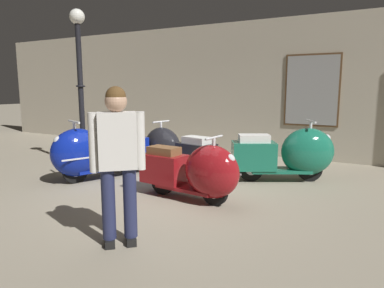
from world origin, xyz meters
The scene contains 8 objects.
ground_plane centered at (0.00, 0.00, 0.00)m, with size 60.00×60.00×0.00m, color gray.
showroom_back_wall centered at (0.16, 3.94, 1.64)m, with size 18.00×0.63×3.27m.
scooter_0 centered at (-1.50, 0.05, 0.50)m, with size 1.15×1.87×1.11m.
scooter_1 centered at (-0.54, 1.19, 0.46)m, with size 1.72×0.77×1.02m.
scooter_2 centered at (0.72, -0.12, 0.46)m, with size 1.67×0.60×1.00m.
scooter_3 centered at (1.65, 1.72, 0.50)m, with size 1.83×1.33×1.11m.
lamppost centered at (-2.49, 0.75, 1.84)m, with size 0.30×0.30×3.23m.
visitor_0 centered at (0.71, -1.80, 0.98)m, with size 0.44×0.43×1.69m.
Camera 1 is at (3.15, -4.55, 1.68)m, focal length 33.06 mm.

